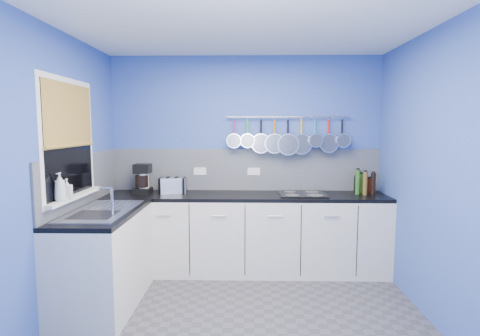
{
  "coord_description": "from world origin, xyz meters",
  "views": [
    {
      "loc": [
        0.04,
        -3.1,
        1.67
      ],
      "look_at": [
        -0.05,
        0.75,
        1.25
      ],
      "focal_mm": 28.62,
      "sensor_mm": 36.0,
      "label": 1
    }
  ],
  "objects_px": {
    "toaster": "(172,185)",
    "canister": "(180,188)",
    "soap_bottle_b": "(67,189)",
    "paper_towel": "(144,182)",
    "soap_bottle_a": "(60,187)",
    "hob": "(302,194)",
    "coffee_maker": "(142,179)"
  },
  "relations": [
    {
      "from": "soap_bottle_b",
      "to": "hob",
      "type": "height_order",
      "value": "soap_bottle_b"
    },
    {
      "from": "soap_bottle_a",
      "to": "canister",
      "type": "xyz_separation_m",
      "value": [
        0.77,
        1.28,
        -0.21
      ]
    },
    {
      "from": "toaster",
      "to": "canister",
      "type": "xyz_separation_m",
      "value": [
        0.08,
        0.02,
        -0.03
      ]
    },
    {
      "from": "soap_bottle_b",
      "to": "coffee_maker",
      "type": "height_order",
      "value": "coffee_maker"
    },
    {
      "from": "coffee_maker",
      "to": "canister",
      "type": "bearing_deg",
      "value": 7.18
    },
    {
      "from": "toaster",
      "to": "soap_bottle_a",
      "type": "bearing_deg",
      "value": -134.82
    },
    {
      "from": "paper_towel",
      "to": "canister",
      "type": "distance_m",
      "value": 0.42
    },
    {
      "from": "paper_towel",
      "to": "soap_bottle_b",
      "type": "bearing_deg",
      "value": -108.03
    },
    {
      "from": "paper_towel",
      "to": "soap_bottle_a",
      "type": "bearing_deg",
      "value": -106.38
    },
    {
      "from": "coffee_maker",
      "to": "soap_bottle_b",
      "type": "bearing_deg",
      "value": -106.5
    },
    {
      "from": "coffee_maker",
      "to": "toaster",
      "type": "height_order",
      "value": "coffee_maker"
    },
    {
      "from": "soap_bottle_a",
      "to": "coffee_maker",
      "type": "relative_size",
      "value": 0.71
    },
    {
      "from": "soap_bottle_a",
      "to": "coffee_maker",
      "type": "distance_m",
      "value": 1.28
    },
    {
      "from": "soap_bottle_a",
      "to": "toaster",
      "type": "height_order",
      "value": "soap_bottle_a"
    },
    {
      "from": "canister",
      "to": "soap_bottle_b",
      "type": "bearing_deg",
      "value": -123.51
    },
    {
      "from": "soap_bottle_b",
      "to": "toaster",
      "type": "height_order",
      "value": "soap_bottle_b"
    },
    {
      "from": "paper_towel",
      "to": "hob",
      "type": "xyz_separation_m",
      "value": [
        1.82,
        -0.03,
        -0.12
      ]
    },
    {
      "from": "soap_bottle_b",
      "to": "canister",
      "type": "bearing_deg",
      "value": 56.49
    },
    {
      "from": "paper_towel",
      "to": "toaster",
      "type": "xyz_separation_m",
      "value": [
        0.32,
        0.04,
        -0.04
      ]
    },
    {
      "from": "coffee_maker",
      "to": "toaster",
      "type": "bearing_deg",
      "value": 6.01
    },
    {
      "from": "soap_bottle_a",
      "to": "coffee_maker",
      "type": "xyz_separation_m",
      "value": [
        0.34,
        1.23,
        -0.1
      ]
    },
    {
      "from": "toaster",
      "to": "soap_bottle_b",
      "type": "bearing_deg",
      "value": -137.26
    },
    {
      "from": "soap_bottle_b",
      "to": "paper_towel",
      "type": "xyz_separation_m",
      "value": [
        0.36,
        1.11,
        -0.11
      ]
    },
    {
      "from": "soap_bottle_b",
      "to": "canister",
      "type": "xyz_separation_m",
      "value": [
        0.77,
        1.16,
        -0.18
      ]
    },
    {
      "from": "coffee_maker",
      "to": "paper_towel",
      "type": "bearing_deg",
      "value": -14.85
    },
    {
      "from": "coffee_maker",
      "to": "hob",
      "type": "distance_m",
      "value": 1.84
    },
    {
      "from": "paper_towel",
      "to": "hob",
      "type": "bearing_deg",
      "value": -0.98
    },
    {
      "from": "soap_bottle_b",
      "to": "coffee_maker",
      "type": "xyz_separation_m",
      "value": [
        0.34,
        1.11,
        -0.07
      ]
    },
    {
      "from": "soap_bottle_a",
      "to": "toaster",
      "type": "distance_m",
      "value": 1.45
    },
    {
      "from": "soap_bottle_a",
      "to": "hob",
      "type": "distance_m",
      "value": 2.5
    },
    {
      "from": "soap_bottle_a",
      "to": "hob",
      "type": "relative_size",
      "value": 0.46
    },
    {
      "from": "toaster",
      "to": "canister",
      "type": "relative_size",
      "value": 2.4
    }
  ]
}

